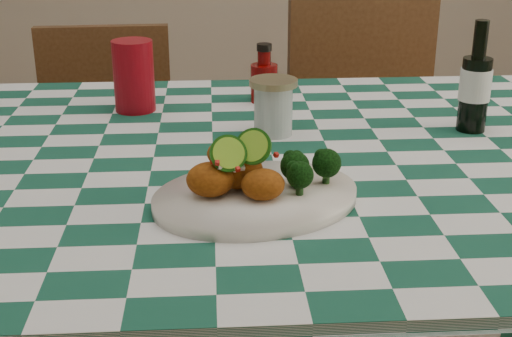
{
  "coord_description": "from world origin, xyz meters",
  "views": [
    {
      "loc": [
        -0.1,
        -1.16,
        1.22
      ],
      "look_at": [
        -0.04,
        -0.2,
        0.84
      ],
      "focal_mm": 50.0,
      "sensor_mm": 36.0,
      "label": 1
    }
  ],
  "objects_px": {
    "wooden_chair_left": "(106,184)",
    "wooden_chair_right": "(377,151)",
    "mason_jar": "(273,107)",
    "red_tumbler": "(134,76)",
    "beer_bottle": "(476,77)",
    "ketchup_bottle": "(264,73)",
    "plate": "(256,197)",
    "fried_chicken_pile": "(244,166)"
  },
  "relations": [
    {
      "from": "mason_jar",
      "to": "ketchup_bottle",
      "type": "bearing_deg",
      "value": 90.12
    },
    {
      "from": "fried_chicken_pile",
      "to": "wooden_chair_right",
      "type": "distance_m",
      "value": 1.12
    },
    {
      "from": "red_tumbler",
      "to": "beer_bottle",
      "type": "xyz_separation_m",
      "value": [
        0.65,
        -0.17,
        0.03
      ]
    },
    {
      "from": "mason_jar",
      "to": "wooden_chair_left",
      "type": "distance_m",
      "value": 0.88
    },
    {
      "from": "red_tumbler",
      "to": "wooden_chair_right",
      "type": "height_order",
      "value": "wooden_chair_right"
    },
    {
      "from": "mason_jar",
      "to": "wooden_chair_left",
      "type": "xyz_separation_m",
      "value": [
        -0.42,
        0.64,
        -0.42
      ]
    },
    {
      "from": "red_tumbler",
      "to": "wooden_chair_left",
      "type": "xyz_separation_m",
      "value": [
        -0.15,
        0.47,
        -0.44
      ]
    },
    {
      "from": "mason_jar",
      "to": "wooden_chair_left",
      "type": "height_order",
      "value": "mason_jar"
    },
    {
      "from": "mason_jar",
      "to": "wooden_chair_right",
      "type": "bearing_deg",
      "value": 60.82
    },
    {
      "from": "beer_bottle",
      "to": "ketchup_bottle",
      "type": "bearing_deg",
      "value": 150.03
    },
    {
      "from": "beer_bottle",
      "to": "wooden_chair_right",
      "type": "bearing_deg",
      "value": 91.24
    },
    {
      "from": "red_tumbler",
      "to": "mason_jar",
      "type": "relative_size",
      "value": 1.38
    },
    {
      "from": "plate",
      "to": "ketchup_bottle",
      "type": "distance_m",
      "value": 0.54
    },
    {
      "from": "wooden_chair_left",
      "to": "wooden_chair_right",
      "type": "height_order",
      "value": "wooden_chair_right"
    },
    {
      "from": "red_tumbler",
      "to": "wooden_chair_right",
      "type": "xyz_separation_m",
      "value": [
        0.64,
        0.48,
        -0.36
      ]
    },
    {
      "from": "mason_jar",
      "to": "wooden_chair_right",
      "type": "relative_size",
      "value": 0.11
    },
    {
      "from": "beer_bottle",
      "to": "wooden_chair_left",
      "type": "xyz_separation_m",
      "value": [
        -0.8,
        0.65,
        -0.47
      ]
    },
    {
      "from": "plate",
      "to": "fried_chicken_pile",
      "type": "relative_size",
      "value": 2.37
    },
    {
      "from": "beer_bottle",
      "to": "wooden_chair_left",
      "type": "bearing_deg",
      "value": 141.21
    },
    {
      "from": "ketchup_bottle",
      "to": "wooden_chair_left",
      "type": "xyz_separation_m",
      "value": [
        -0.42,
        0.43,
        -0.43
      ]
    },
    {
      "from": "red_tumbler",
      "to": "wooden_chair_right",
      "type": "relative_size",
      "value": 0.15
    },
    {
      "from": "wooden_chair_left",
      "to": "wooden_chair_right",
      "type": "xyz_separation_m",
      "value": [
        0.79,
        0.01,
        0.08
      ]
    },
    {
      "from": "plate",
      "to": "wooden_chair_right",
      "type": "xyz_separation_m",
      "value": [
        0.42,
        0.97,
        -0.29
      ]
    },
    {
      "from": "beer_bottle",
      "to": "red_tumbler",
      "type": "bearing_deg",
      "value": 165.14
    },
    {
      "from": "plate",
      "to": "ketchup_bottle",
      "type": "height_order",
      "value": "ketchup_bottle"
    },
    {
      "from": "wooden_chair_left",
      "to": "wooden_chair_right",
      "type": "relative_size",
      "value": 0.85
    },
    {
      "from": "red_tumbler",
      "to": "wooden_chair_right",
      "type": "bearing_deg",
      "value": 37.09
    },
    {
      "from": "plate",
      "to": "beer_bottle",
      "type": "distance_m",
      "value": 0.54
    },
    {
      "from": "beer_bottle",
      "to": "wooden_chair_left",
      "type": "distance_m",
      "value": 1.13
    },
    {
      "from": "fried_chicken_pile",
      "to": "mason_jar",
      "type": "bearing_deg",
      "value": 77.27
    },
    {
      "from": "plate",
      "to": "ketchup_bottle",
      "type": "relative_size",
      "value": 2.46
    },
    {
      "from": "plate",
      "to": "wooden_chair_left",
      "type": "xyz_separation_m",
      "value": [
        -0.37,
        0.96,
        -0.37
      ]
    },
    {
      "from": "wooden_chair_left",
      "to": "mason_jar",
      "type": "bearing_deg",
      "value": -59.0
    },
    {
      "from": "ketchup_bottle",
      "to": "wooden_chair_left",
      "type": "bearing_deg",
      "value": 134.75
    },
    {
      "from": "plate",
      "to": "fried_chicken_pile",
      "type": "bearing_deg",
      "value": 180.0
    },
    {
      "from": "beer_bottle",
      "to": "wooden_chair_right",
      "type": "xyz_separation_m",
      "value": [
        -0.01,
        0.66,
        -0.39
      ]
    },
    {
      "from": "plate",
      "to": "wooden_chair_left",
      "type": "bearing_deg",
      "value": 111.11
    },
    {
      "from": "fried_chicken_pile",
      "to": "beer_bottle",
      "type": "height_order",
      "value": "beer_bottle"
    },
    {
      "from": "mason_jar",
      "to": "red_tumbler",
      "type": "bearing_deg",
      "value": 147.71
    },
    {
      "from": "red_tumbler",
      "to": "wooden_chair_left",
      "type": "relative_size",
      "value": 0.17
    },
    {
      "from": "ketchup_bottle",
      "to": "beer_bottle",
      "type": "bearing_deg",
      "value": -29.97
    },
    {
      "from": "mason_jar",
      "to": "wooden_chair_left",
      "type": "bearing_deg",
      "value": 123.25
    }
  ]
}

